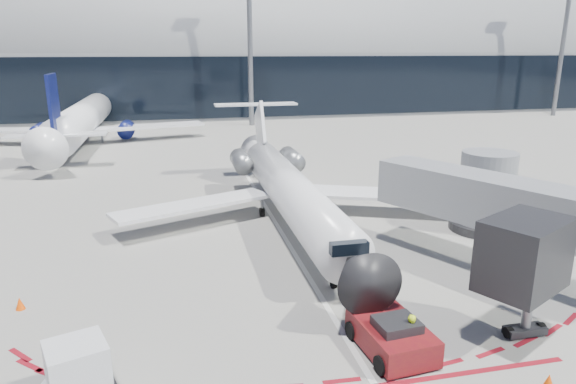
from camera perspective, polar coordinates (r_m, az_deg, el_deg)
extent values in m
plane|color=slate|center=(27.74, 0.73, -6.88)|extent=(260.00, 260.00, 0.00)
cube|color=silver|center=(29.55, -0.16, -5.42)|extent=(0.25, 40.00, 0.01)
cube|color=gray|center=(90.29, -9.01, 11.90)|extent=(150.00, 24.00, 10.00)
cylinder|color=gray|center=(90.12, -9.14, 15.08)|extent=(150.00, 24.00, 24.00)
cube|color=black|center=(78.30, -8.39, 11.38)|extent=(150.00, 0.20, 9.00)
cube|color=gray|center=(26.26, 22.67, -1.12)|extent=(8.22, 12.61, 2.30)
cube|color=black|center=(20.16, 24.76, -6.28)|extent=(3.86, 3.44, 2.60)
cylinder|color=slate|center=(21.85, 25.11, -11.52)|extent=(0.36, 0.36, 2.40)
cube|color=black|center=(22.29, 24.81, -13.77)|extent=(1.60, 0.60, 0.30)
cylinder|color=gray|center=(32.80, 21.17, 0.04)|extent=(3.20, 3.20, 4.80)
cylinder|color=black|center=(33.40, 20.81, -3.51)|extent=(4.00, 4.00, 0.50)
cylinder|color=slate|center=(73.76, -4.26, 17.08)|extent=(0.70, 0.70, 25.00)
cylinder|color=slate|center=(95.05, 28.32, 15.00)|extent=(0.70, 0.70, 25.00)
cylinder|color=white|center=(31.16, 0.36, -0.01)|extent=(2.55, 20.75, 2.55)
cone|color=black|center=(20.59, 7.76, -8.62)|extent=(2.55, 2.64, 2.55)
cone|color=white|center=(42.69, -3.28, 4.27)|extent=(2.55, 3.40, 2.55)
cube|color=black|center=(21.69, 6.44, -5.79)|extent=(1.60, 1.32, 0.52)
cube|color=white|center=(32.03, -10.47, -1.42)|extent=(10.10, 5.99, 0.29)
cube|color=white|center=(34.40, 9.36, -0.17)|extent=(10.10, 5.99, 0.29)
cube|color=white|center=(41.38, -3.11, 7.09)|extent=(0.24, 4.43, 4.50)
cube|color=white|center=(43.11, -3.59, 9.70)|extent=(6.79, 1.51, 0.15)
cylinder|color=slate|center=(38.71, -5.20, 3.40)|extent=(1.41, 3.21, 1.41)
cylinder|color=slate|center=(39.38, 0.40, 3.68)|extent=(1.41, 3.21, 1.41)
cylinder|color=black|center=(23.99, 5.08, -10.01)|extent=(0.21, 0.53, 0.53)
cylinder|color=black|center=(33.66, -2.89, -2.23)|extent=(0.28, 0.60, 0.60)
cylinder|color=black|center=(34.22, 1.78, -1.91)|extent=(0.28, 0.60, 0.60)
cylinder|color=slate|center=(23.88, 5.09, -9.46)|extent=(0.17, 0.17, 1.04)
cube|color=#5E0D16|center=(19.67, 11.41, -15.41)|extent=(2.45, 3.59, 0.95)
cube|color=black|center=(19.12, 11.99, -14.22)|extent=(1.60, 1.41, 0.37)
cylinder|color=slate|center=(21.55, 8.27, -12.96)|extent=(0.38, 2.75, 0.11)
cylinder|color=black|center=(18.52, 10.36, -18.40)|extent=(0.36, 0.70, 0.68)
cylinder|color=black|center=(19.44, 15.83, -16.97)|extent=(0.36, 0.70, 0.68)
cylinder|color=black|center=(20.26, 7.13, -15.01)|extent=(0.36, 0.70, 0.68)
cylinder|color=black|center=(21.11, 12.23, -13.91)|extent=(0.36, 0.70, 0.68)
imported|color=#DAFF1A|center=(19.29, 13.37, -15.31)|extent=(0.70, 0.55, 1.69)
cube|color=white|center=(17.81, -22.33, -17.77)|extent=(2.16, 2.10, 1.73)
cylinder|color=black|center=(19.07, -19.70, -18.88)|extent=(0.17, 0.24, 0.22)
cone|color=#FF4F05|center=(24.84, -27.64, -10.92)|extent=(0.39, 0.39, 0.54)
cone|color=#FF4F05|center=(19.53, 26.98, -18.27)|extent=(0.40, 0.40, 0.55)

